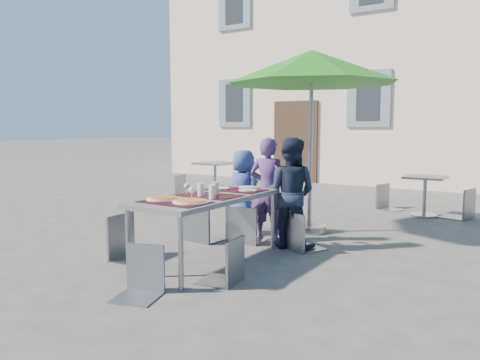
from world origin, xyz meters
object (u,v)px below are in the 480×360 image
Objects in this scene: pizza_near_left at (163,198)px; bg_chair_r_1 at (464,185)px; chair_3 at (127,210)px; chair_4 at (227,234)px; patio_umbrella at (312,69)px; dining_table at (208,200)px; pizza_near_right at (191,201)px; chair_1 at (246,202)px; child_0 at (243,192)px; child_2 at (290,193)px; chair_5 at (140,242)px; cafe_table_1 at (425,190)px; chair_0 at (201,194)px; bg_chair_l_0 at (184,172)px; child_1 at (268,189)px; bg_chair_r_0 at (243,173)px; bg_chair_l_1 at (387,182)px; chair_2 at (300,208)px; cafe_table_0 at (215,173)px.

bg_chair_r_1 is (2.21, 4.75, -0.21)m from pizza_near_left.
chair_4 is (1.41, -0.06, -0.09)m from chair_3.
pizza_near_left is 0.14× the size of patio_umbrella.
pizza_near_right reaches higher than dining_table.
chair_1 reaches higher than pizza_near_left.
child_0 is 1.30× the size of chair_1.
child_2 is at bearing 174.66° from child_0.
chair_5 reaches higher than dining_table.
cafe_table_1 is at bearing 79.47° from chair_4.
chair_1 is 3.92m from bg_chair_r_1.
chair_0 reaches higher than cafe_table_1.
cafe_table_1 is (4.75, 0.58, -0.10)m from bg_chair_l_0.
child_1 reaches higher than cafe_table_1.
pizza_near_left is at bearing -67.84° from bg_chair_r_0.
bg_chair_l_0 is at bearing 126.13° from chair_5.
child_0 is 1.40× the size of chair_5.
chair_3 is at bearing 52.71° from child_1.
child_0 is 0.53m from child_1.
chair_0 is 1.25× the size of chair_4.
patio_umbrella reaches higher than bg_chair_l_1.
chair_5 is (0.32, -0.66, -0.28)m from pizza_near_left.
bg_chair_l_0 is (-3.90, 4.02, 0.05)m from chair_4.
child_0 reaches higher than bg_chair_r_1.
child_2 is at bearing 159.46° from chair_2.
chair_0 is at bearing 81.33° from chair_3.
child_2 is at bearing -33.17° from bg_chair_l_0.
child_0 reaches higher than pizza_near_left.
cafe_table_1 is (0.86, 4.60, -0.05)m from chair_4.
patio_umbrella is (0.19, 3.16, 1.81)m from chair_5.
pizza_near_left is 1.31m from chair_0.
cafe_table_0 is at bearing 148.47° from patio_umbrella.
chair_3 is 5.08m from cafe_table_1.
child_1 is at bearing 87.38° from dining_table.
bg_chair_r_0 reaches higher than cafe_table_1.
chair_3 reaches higher than chair_4.
chair_2 reaches higher than bg_chair_l_1.
patio_umbrella is (-0.32, 0.98, 1.78)m from chair_2.
pizza_near_left is 0.39× the size of chair_2.
dining_table is 0.98m from chair_1.
bg_chair_r_1 is at bearing 8.93° from bg_chair_r_0.
chair_1 is at bearing -116.01° from cafe_table_1.
chair_0 is at bearing 132.30° from dining_table.
child_0 reaches higher than bg_chair_r_0.
pizza_near_right is 0.43× the size of chair_4.
bg_chair_l_0 is 5.38m from bg_chair_r_1.
chair_5 is (0.06, -2.39, -0.20)m from child_1.
chair_1 is 0.36× the size of patio_umbrella.
chair_2 is 0.91× the size of chair_3.
patio_umbrella is at bearing 64.74° from chair_3.
bg_chair_l_0 is (-3.95, 2.53, 0.02)m from chair_2.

